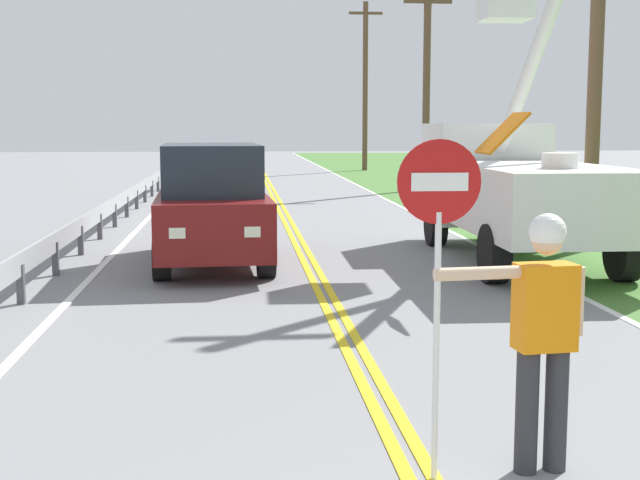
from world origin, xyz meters
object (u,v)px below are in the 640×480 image
at_px(oncoming_suv_nearest, 212,204).
at_px(utility_pole_mid, 427,84).
at_px(stop_sign_paddle, 438,233).
at_px(utility_bucket_truck, 512,182).
at_px(utility_pole_far, 365,83).
at_px(flagger_worker, 543,326).
at_px(utility_pole_near, 598,7).

xyz_separation_m(oncoming_suv_nearest, utility_pole_mid, (7.52, 17.39, 2.91)).
distance_m(stop_sign_paddle, utility_pole_mid, 27.60).
height_order(utility_bucket_truck, utility_pole_far, utility_pole_far).
height_order(utility_bucket_truck, utility_pole_mid, utility_pole_mid).
height_order(oncoming_suv_nearest, utility_pole_mid, utility_pole_mid).
bearing_deg(utility_bucket_truck, flagger_worker, -106.49).
bearing_deg(utility_pole_far, utility_pole_near, -89.92).
distance_m(utility_pole_mid, utility_pole_far, 14.56).
xyz_separation_m(oncoming_suv_nearest, utility_pole_near, (7.36, 1.39, 3.61)).
xyz_separation_m(oncoming_suv_nearest, utility_pole_far, (7.32, 31.94, 3.61)).
height_order(flagger_worker, utility_bucket_truck, utility_bucket_truck).
distance_m(utility_bucket_truck, utility_pole_near, 3.93).
xyz_separation_m(stop_sign_paddle, utility_pole_near, (5.58, 10.90, 2.97)).
bearing_deg(utility_pole_far, stop_sign_paddle, -97.61).
distance_m(flagger_worker, utility_pole_near, 12.38).
height_order(utility_pole_near, utility_pole_mid, utility_pole_near).
xyz_separation_m(stop_sign_paddle, utility_pole_far, (5.54, 41.45, 2.96)).
relative_size(flagger_worker, utility_pole_mid, 0.24).
relative_size(oncoming_suv_nearest, utility_pole_far, 0.52).
relative_size(stop_sign_paddle, oncoming_suv_nearest, 0.50).
height_order(oncoming_suv_nearest, utility_pole_near, utility_pole_near).
bearing_deg(utility_pole_near, flagger_worker, -114.00).
distance_m(oncoming_suv_nearest, utility_pole_near, 8.31).
xyz_separation_m(utility_pole_mid, utility_pole_far, (-0.20, 14.55, 0.70)).
relative_size(flagger_worker, oncoming_suv_nearest, 0.39).
xyz_separation_m(flagger_worker, utility_pole_mid, (4.97, 26.82, 2.92)).
relative_size(stop_sign_paddle, utility_pole_near, 0.26).
bearing_deg(utility_pole_near, utility_pole_mid, 89.43).
bearing_deg(utility_pole_mid, utility_pole_near, -90.57).
bearing_deg(utility_bucket_truck, stop_sign_paddle, -110.36).
relative_size(utility_bucket_truck, utility_pole_mid, 0.90).
relative_size(utility_bucket_truck, utility_pole_near, 0.76).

